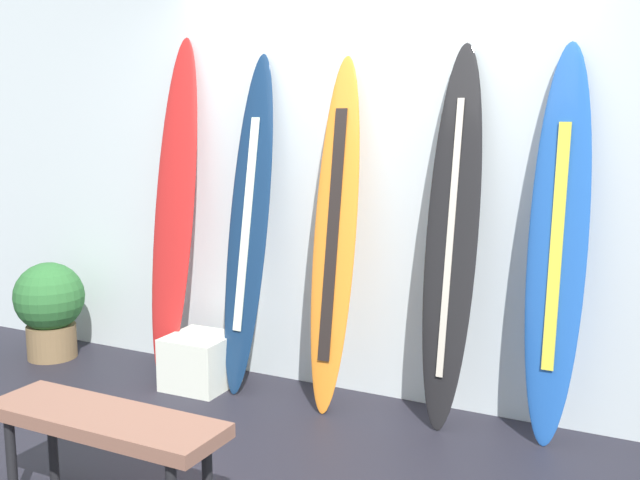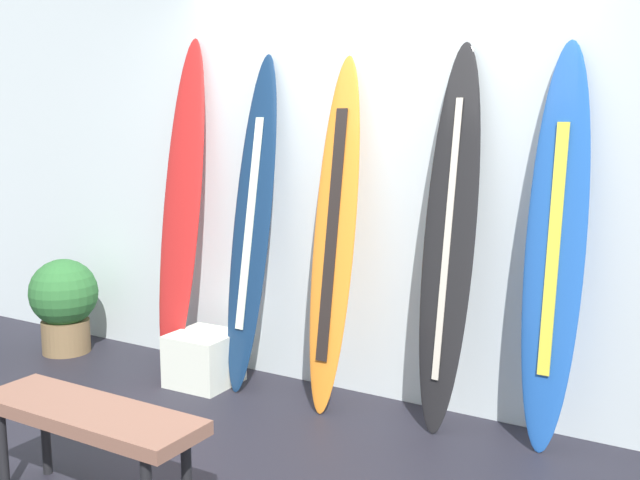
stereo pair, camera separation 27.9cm
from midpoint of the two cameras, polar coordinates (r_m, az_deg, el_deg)
ground at (r=3.69m, az=-6.71°, el=-17.88°), size 8.00×8.00×0.04m
wall_back at (r=4.43m, az=2.32°, el=5.93°), size 7.20×0.20×2.80m
surfboard_crimson at (r=4.84m, az=-12.80°, el=2.16°), size 0.31×0.44×2.18m
surfboard_navy at (r=4.52m, az=-7.30°, el=1.19°), size 0.30×0.43×2.06m
surfboard_sunset at (r=4.20m, az=-0.76°, el=0.20°), size 0.28×0.43×2.02m
surfboard_charcoal at (r=3.98m, az=8.14°, el=-0.08°), size 0.30×0.37×2.07m
surfboard_cobalt at (r=3.87m, az=15.89°, el=-0.53°), size 0.30×0.31×2.05m
display_block_left at (r=4.76m, az=-10.92°, el=-9.18°), size 0.39×0.39×0.33m
potted_plant at (r=5.54m, az=-21.50°, el=-4.72°), size 0.48×0.48×0.68m
bench at (r=3.33m, az=-18.68°, el=-13.51°), size 1.08×0.33×0.46m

